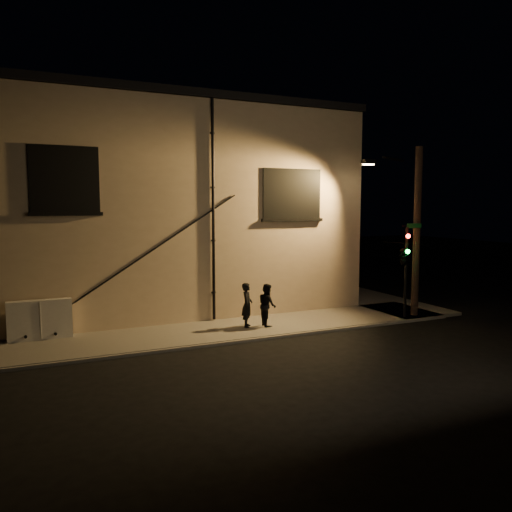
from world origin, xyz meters
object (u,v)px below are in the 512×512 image
streetlamp_pole (414,227)px  pedestrian_a (247,305)px  utility_cabinet (40,320)px  pedestrian_b (267,305)px  traffic_signal (404,255)px

streetlamp_pole → pedestrian_a: bearing=172.5°
utility_cabinet → streetlamp_pole: 14.20m
pedestrian_a → streetlamp_pole: size_ratio=0.24×
streetlamp_pole → pedestrian_b: bearing=173.1°
utility_cabinet → pedestrian_a: size_ratio=1.24×
pedestrian_a → streetlamp_pole: streetlamp_pole is taller
utility_cabinet → traffic_signal: (13.00, -2.51, 1.85)m
utility_cabinet → streetlamp_pole: bearing=-8.9°
pedestrian_a → utility_cabinet: bearing=108.4°
pedestrian_b → streetlamp_pole: streetlamp_pole is taller
utility_cabinet → traffic_signal: traffic_signal is taller
pedestrian_a → traffic_signal: (6.10, -1.26, 1.69)m
utility_cabinet → pedestrian_b: pedestrian_b is taller
pedestrian_b → traffic_signal: traffic_signal is taller
pedestrian_b → streetlamp_pole: size_ratio=0.23×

